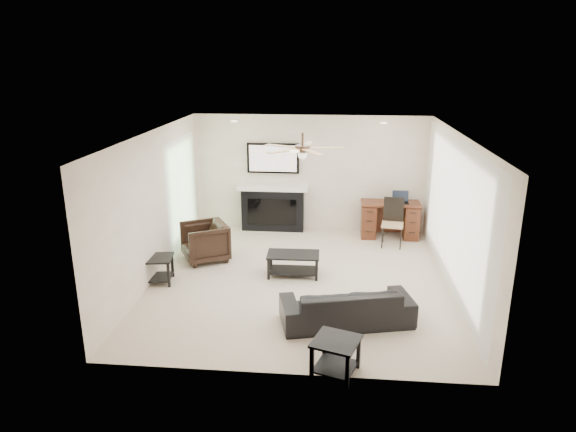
% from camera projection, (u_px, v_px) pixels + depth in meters
% --- Properties ---
extents(room_shell, '(5.50, 5.54, 2.52)m').
position_uv_depth(room_shell, '(313.00, 183.00, 8.36)').
color(room_shell, beige).
rests_on(room_shell, ground).
extents(sofa, '(1.98, 1.14, 0.54)m').
position_uv_depth(sofa, '(347.00, 305.00, 7.30)').
color(sofa, black).
rests_on(sofa, ground).
extents(armchair, '(1.07, 1.06, 0.72)m').
position_uv_depth(armchair, '(205.00, 242.00, 9.55)').
color(armchair, black).
rests_on(armchair, ground).
extents(coffee_table, '(0.91, 0.52, 0.40)m').
position_uv_depth(coffee_table, '(293.00, 264.00, 8.93)').
color(coffee_table, black).
rests_on(coffee_table, ground).
extents(end_table_near, '(0.66, 0.66, 0.45)m').
position_uv_depth(end_table_near, '(336.00, 357.00, 6.14)').
color(end_table_near, black).
rests_on(end_table_near, ground).
extents(end_table_left, '(0.57, 0.57, 0.45)m').
position_uv_depth(end_table_left, '(158.00, 270.00, 8.65)').
color(end_table_left, black).
rests_on(end_table_left, ground).
extents(fireplace_unit, '(1.52, 0.34, 1.91)m').
position_uv_depth(fireplace_unit, '(273.00, 188.00, 11.04)').
color(fireplace_unit, black).
rests_on(fireplace_unit, ground).
extents(desk, '(1.22, 0.56, 0.76)m').
position_uv_depth(desk, '(390.00, 220.00, 10.78)').
color(desk, '#35120D').
rests_on(desk, ground).
extents(desk_chair, '(0.48, 0.50, 0.97)m').
position_uv_depth(desk_chair, '(393.00, 223.00, 10.22)').
color(desk_chair, black).
rests_on(desk_chair, ground).
extents(laptop, '(0.33, 0.24, 0.23)m').
position_uv_depth(laptop, '(401.00, 198.00, 10.59)').
color(laptop, black).
rests_on(laptop, desk).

